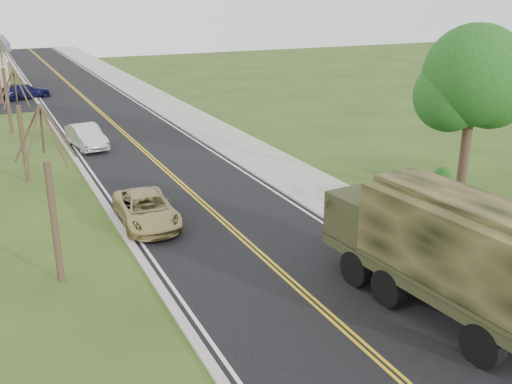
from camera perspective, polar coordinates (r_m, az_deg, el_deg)
road at (r=50.15m, az=-15.63°, el=8.00°), size 8.00×120.00×0.01m
curb_right at (r=51.01m, az=-11.02°, el=8.60°), size 0.30×120.00×0.12m
sidewalk_right at (r=51.48m, az=-9.12°, el=8.80°), size 3.20×120.00×0.10m
curb_left at (r=49.60m, az=-20.37°, el=7.44°), size 0.30×120.00×0.10m
leafy_tree at (r=27.21m, az=20.91°, el=10.10°), size 4.83×4.50×8.10m
bare_tree_a at (r=19.76m, az=-19.69°, el=-1.55°), size 1.93×2.26×6.08m
bare_tree_b at (r=31.33m, az=-22.36°, el=5.34°), size 1.83×2.14×5.73m
bare_tree_c at (r=43.06m, az=-23.68°, el=9.07°), size 2.04×2.39×6.42m
military_truck at (r=17.96m, az=18.17°, el=-4.85°), size 3.36×8.00×3.89m
suv_champagne at (r=24.42m, az=-10.92°, el=-1.71°), size 2.38×4.83×1.32m
sedan_silver at (r=37.48m, az=-16.60°, el=5.34°), size 2.07×4.53×1.44m
pickup_navy at (r=26.11m, az=18.86°, el=-0.95°), size 5.15×3.38×1.39m
lot_car_navy at (r=57.21m, az=-22.19°, el=9.32°), size 5.10×3.48×1.37m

